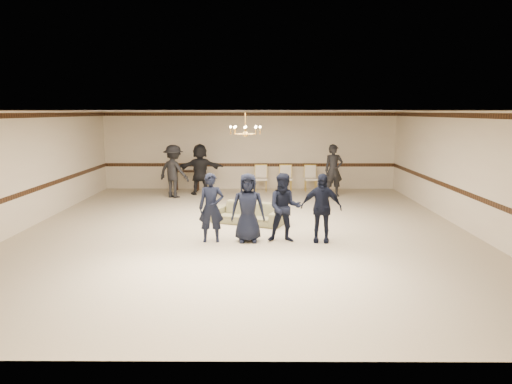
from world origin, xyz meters
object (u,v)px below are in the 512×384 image
boy_d (321,208)px  adult_left (174,171)px  banquet_chair_mid (286,179)px  console_table (187,181)px  banquet_chair_left (261,179)px  settee (248,213)px  chandelier (245,123)px  adult_mid (200,169)px  boy_b (248,208)px  adult_right (334,170)px  banquet_chair_right (311,179)px  boy_c (285,208)px  boy_a (211,208)px

boy_d → adult_left: adult_left is taller
boy_d → adult_left: 7.74m
banquet_chair_mid → console_table: bearing=176.0°
banquet_chair_left → banquet_chair_mid: size_ratio=1.00×
settee → banquet_chair_left: banquet_chair_left is taller
chandelier → boy_d: 3.56m
boy_d → adult_mid: size_ratio=0.87×
boy_b → adult_right: (3.10, 6.44, 0.13)m
chandelier → banquet_chair_right: bearing=65.0°
banquet_chair_right → banquet_chair_mid: bearing=175.9°
adult_mid → adult_right: (5.10, -0.40, 0.00)m
boy_c → adult_right: 6.81m
boy_d → chandelier: bearing=138.3°
adult_mid → console_table: 1.22m
boy_a → banquet_chair_mid: (2.25, 7.51, -0.33)m
boy_d → banquet_chair_left: bearing=108.4°
adult_mid → banquet_chair_right: 4.43m
adult_left → settee: bearing=152.4°
banquet_chair_left → console_table: 3.01m
boy_b → settee: size_ratio=0.83×
boy_b → adult_right: 7.15m
boy_c → boy_d: same height
boy_c → banquet_chair_left: bearing=96.3°
chandelier → boy_c: size_ratio=0.55×
boy_d → banquet_chair_left: size_ratio=1.64×
boy_a → adult_mid: adult_mid is taller
boy_c → adult_mid: bearing=115.2°
boy_d → console_table: 8.91m
banquet_chair_left → boy_b: bearing=-95.0°
chandelier → adult_mid: 5.34m
adult_mid → banquet_chair_left: size_ratio=1.89×
boy_c → banquet_chair_mid: bearing=88.7°
boy_c → chandelier: bearing=116.8°
chandelier → adult_left: size_ratio=0.48×
banquet_chair_right → settee: bearing=-117.4°
boy_c → settee: size_ratio=0.83×
settee → console_table: (-2.60, 5.77, 0.11)m
banquet_chair_mid → adult_left: bearing=-163.3°
banquet_chair_right → console_table: bearing=173.6°
adult_left → banquet_chair_left: adult_left is taller
chandelier → console_table: bearing=114.7°
boy_c → banquet_chair_mid: (0.45, 7.51, -0.33)m
banquet_chair_mid → banquet_chair_right: bearing=-1.2°
banquet_chair_right → banquet_chair_left: bearing=175.9°
boy_c → adult_right: size_ratio=0.87×
banquet_chair_mid → console_table: 4.01m
boy_a → console_table: 7.92m
boy_c → settee: bearing=118.0°
banquet_chair_left → adult_left: bearing=-159.5°
boy_d → banquet_chair_right: size_ratio=1.64×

